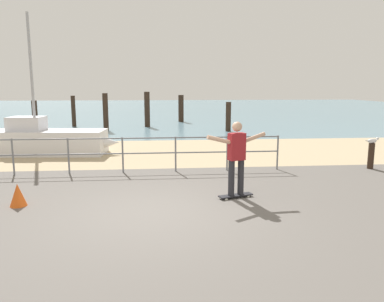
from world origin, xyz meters
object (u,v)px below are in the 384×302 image
Objects in this scene: skateboard at (236,195)px; seagull at (373,141)px; traffic_cone at (18,195)px; bollard_short at (371,156)px; sailboat at (49,141)px; skateboarder at (237,154)px.

skateboard is 5.43m from seagull.
traffic_cone reaches higher than skateboard.
bollard_short is 9.74m from traffic_cone.
bollard_short reaches higher than traffic_cone.
bollard_short is (10.43, -3.40, -0.12)m from sailboat.
sailboat reaches higher than skateboarder.
sailboat is at bearing 161.97° from seagull.
sailboat reaches higher than seagull.
sailboat reaches higher than bollard_short.
sailboat is 10.99m from seagull.
seagull is at bearing 16.55° from traffic_cone.
skateboard is 0.50× the size of skateboarder.
traffic_cone is at bearing -163.45° from seagull.
seagull is (10.44, -3.40, 0.36)m from sailboat.
skateboarder is (5.74, -5.99, 0.50)m from sailboat.
seagull is 9.78m from traffic_cone.
traffic_cone is at bearing -177.70° from skateboarder.
skateboard is at bearing 2.30° from traffic_cone.
traffic_cone is (-9.34, -2.78, -0.15)m from bollard_short.
skateboarder reaches higher than bollard_short.
skateboard is 1.03× the size of bollard_short.
skateboard is 0.95m from skateboarder.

